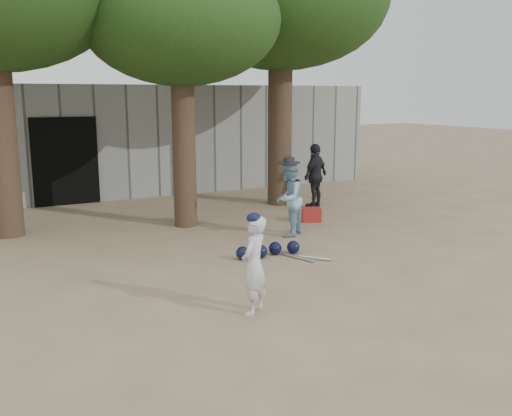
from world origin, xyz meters
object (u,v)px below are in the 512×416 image
spectator_dark (315,176)px  spectator_blue (289,199)px  boy_player (254,265)px  red_bag (311,215)px

spectator_dark → spectator_blue: bearing=20.2°
boy_player → red_bag: bearing=-169.7°
spectator_blue → spectator_dark: bearing=-173.2°
boy_player → spectator_blue: size_ratio=0.86×
boy_player → spectator_blue: (2.49, 3.29, 0.10)m
boy_player → spectator_dark: bearing=-168.8°
boy_player → spectator_dark: (4.55, 5.44, 0.15)m
boy_player → red_bag: boy_player is taller
boy_player → red_bag: 5.50m
red_bag → spectator_blue: bearing=-141.8°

